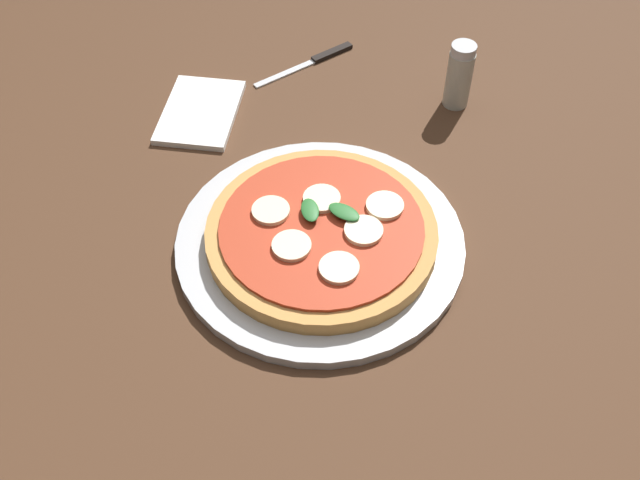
% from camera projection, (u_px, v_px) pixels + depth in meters
% --- Properties ---
extents(dining_table, '(1.50, 1.18, 0.73)m').
position_uv_depth(dining_table, '(276.00, 278.00, 0.88)').
color(dining_table, '#4C301E').
rests_on(dining_table, ground_plane).
extents(serving_tray, '(0.31, 0.31, 0.01)m').
position_uv_depth(serving_tray, '(320.00, 242.00, 0.80)').
color(serving_tray, silver).
rests_on(serving_tray, dining_table).
extents(pizza, '(0.24, 0.24, 0.03)m').
position_uv_depth(pizza, '(322.00, 233.00, 0.79)').
color(pizza, tan).
rests_on(pizza, serving_tray).
extents(napkin, '(0.15, 0.11, 0.01)m').
position_uv_depth(napkin, '(200.00, 112.00, 0.95)').
color(napkin, white).
rests_on(napkin, dining_table).
extents(knife, '(0.09, 0.14, 0.01)m').
position_uv_depth(knife, '(316.00, 60.00, 1.02)').
color(knife, black).
rests_on(knife, dining_table).
extents(pepper_shaker, '(0.03, 0.03, 0.09)m').
position_uv_depth(pepper_shaker, '(459.00, 76.00, 0.93)').
color(pepper_shaker, '#B2B7AD').
rests_on(pepper_shaker, dining_table).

